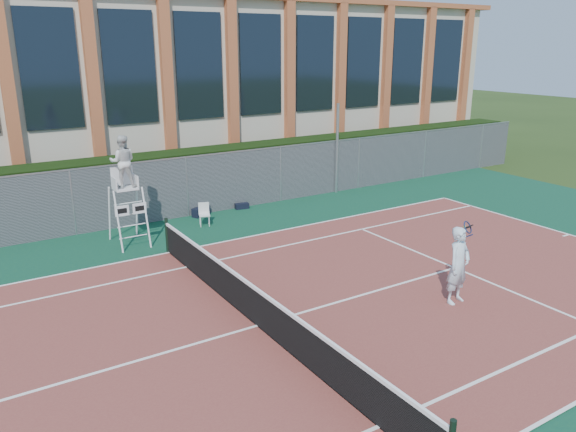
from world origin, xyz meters
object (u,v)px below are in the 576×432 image
steel_pole (337,149)px  plastic_chair (204,212)px  tennis_player (459,265)px  umpire_chair (123,165)px

steel_pole → plastic_chair: bearing=-169.7°
steel_pole → plastic_chair: size_ratio=4.74×
tennis_player → plastic_chair: bearing=106.5°
steel_pole → tennis_player: size_ratio=1.97×
umpire_chair → plastic_chair: size_ratio=4.39×
umpire_chair → plastic_chair: (2.80, 0.44, -2.08)m
umpire_chair → tennis_player: size_ratio=1.82×
steel_pole → umpire_chair: (-9.47, -1.65, 0.67)m
tennis_player → steel_pole: bearing=68.6°
plastic_chair → umpire_chair: bearing=-171.0°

